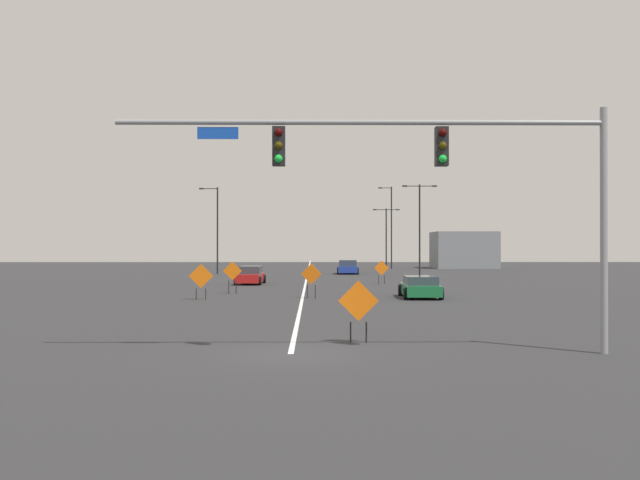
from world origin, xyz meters
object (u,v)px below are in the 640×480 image
at_px(traffic_signal_assembly, 437,166).
at_px(street_lamp_far_right, 420,222).
at_px(street_lamp_mid_right, 216,226).
at_px(street_lamp_near_left, 391,224).
at_px(construction_sign_left_shoulder, 382,269).
at_px(car_blue_distant, 348,267).
at_px(construction_sign_median_near, 232,273).
at_px(construction_sign_median_far, 358,304).
at_px(street_lamp_near_right, 386,233).
at_px(car_green_near, 420,287).
at_px(construction_sign_right_lane, 311,276).
at_px(car_red_far, 250,276).
at_px(construction_sign_right_shoulder, 201,278).

relative_size(traffic_signal_assembly, street_lamp_far_right, 1.52).
xyz_separation_m(traffic_signal_assembly, street_lamp_far_right, (6.78, 49.87, 0.03)).
height_order(street_lamp_mid_right, street_lamp_near_left, street_lamp_near_left).
bearing_deg(construction_sign_left_shoulder, street_lamp_mid_right, 127.26).
bearing_deg(car_blue_distant, street_lamp_far_right, -31.40).
relative_size(construction_sign_median_near, construction_sign_median_far, 1.04).
distance_m(traffic_signal_assembly, street_lamp_near_right, 68.92).
relative_size(street_lamp_near_left, construction_sign_median_far, 5.37).
xyz_separation_m(street_lamp_near_left, car_green_near, (-3.44, -47.99, -4.81)).
xyz_separation_m(street_lamp_mid_right, construction_sign_median_near, (4.95, -29.77, -3.55)).
relative_size(street_lamp_near_left, construction_sign_right_lane, 5.26).
xyz_separation_m(street_lamp_far_right, car_red_far, (-14.80, -14.94, -4.45)).
height_order(street_lamp_near_left, construction_sign_median_near, street_lamp_near_left).
relative_size(street_lamp_far_right, construction_sign_left_shoulder, 4.94).
bearing_deg(car_red_far, construction_sign_median_far, -79.50).
distance_m(construction_sign_right_shoulder, construction_sign_median_near, 4.90).
xyz_separation_m(construction_sign_median_far, car_red_far, (-6.05, 32.65, -0.53)).
bearing_deg(construction_sign_median_far, construction_sign_left_shoulder, 83.47).
bearing_deg(street_lamp_far_right, construction_sign_left_shoulder, -108.21).
height_order(street_lamp_mid_right, car_blue_distant, street_lamp_mid_right).
bearing_deg(construction_sign_median_near, construction_sign_right_lane, -38.38).
xyz_separation_m(street_lamp_near_left, car_red_far, (-14.03, -33.83, -4.77)).
distance_m(street_lamp_mid_right, car_red_far, 20.16).
bearing_deg(construction_sign_left_shoulder, car_red_far, 177.39).
xyz_separation_m(traffic_signal_assembly, construction_sign_median_far, (-1.97, 2.27, -3.89)).
xyz_separation_m(construction_sign_left_shoulder, car_green_near, (0.86, -13.71, -0.51)).
height_order(construction_sign_median_near, car_blue_distant, construction_sign_median_near).
bearing_deg(construction_sign_median_near, construction_sign_left_shoulder, 46.09).
distance_m(construction_sign_median_far, car_blue_distant, 51.70).
bearing_deg(traffic_signal_assembly, construction_sign_left_shoulder, 87.15).
xyz_separation_m(street_lamp_far_right, construction_sign_right_lane, (-10.22, -29.40, -3.87)).
bearing_deg(car_red_far, construction_sign_left_shoulder, -2.61).
distance_m(construction_sign_median_far, car_green_near, 19.06).
relative_size(street_lamp_mid_right, street_lamp_far_right, 1.01).
bearing_deg(street_lamp_far_right, car_blue_distant, 148.60).
height_order(traffic_signal_assembly, construction_sign_right_shoulder, traffic_signal_assembly).
bearing_deg(street_lamp_near_left, car_blue_distant, -111.65).
height_order(traffic_signal_assembly, street_lamp_near_right, street_lamp_near_right).
distance_m(street_lamp_near_right, construction_sign_right_shoulder, 51.51).
relative_size(street_lamp_mid_right, construction_sign_median_near, 4.52).
bearing_deg(construction_sign_median_near, car_blue_distant, 74.39).
bearing_deg(street_lamp_far_right, traffic_signal_assembly, -97.74).
bearing_deg(car_green_near, construction_sign_right_shoulder, -173.69).
distance_m(traffic_signal_assembly, construction_sign_right_shoulder, 21.92).
distance_m(street_lamp_far_right, car_blue_distant, 8.95).
bearing_deg(construction_sign_median_near, car_red_far, 89.19).
bearing_deg(car_red_far, construction_sign_right_shoulder, -94.81).
bearing_deg(construction_sign_median_near, street_lamp_near_right, 72.95).
xyz_separation_m(traffic_signal_assembly, street_lamp_near_left, (6.01, 68.76, 0.34)).
distance_m(street_lamp_near_left, car_blue_distant, 16.64).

